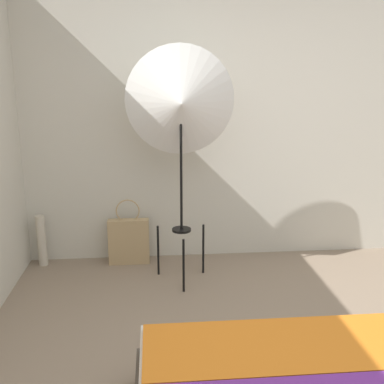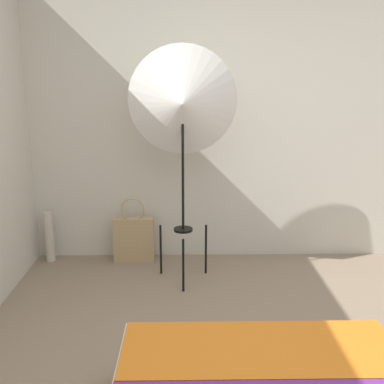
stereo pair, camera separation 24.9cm
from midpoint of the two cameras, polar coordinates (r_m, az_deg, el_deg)
The scene contains 4 objects.
wall_back at distance 4.26m, azimuth 1.22°, elevation 8.62°, with size 8.00×0.05×2.60m.
photo_umbrella at distance 3.65m, azimuth -3.43°, elevation 11.17°, with size 0.90×0.39×1.99m.
tote_bag at distance 4.33m, azimuth -9.68°, elevation -6.12°, with size 0.38×0.10×0.63m.
paper_roll at distance 4.49m, azimuth -20.09°, elevation -5.83°, with size 0.09×0.09×0.49m.
Camera 1 is at (-0.59, -1.96, 1.74)m, focal length 42.00 mm.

